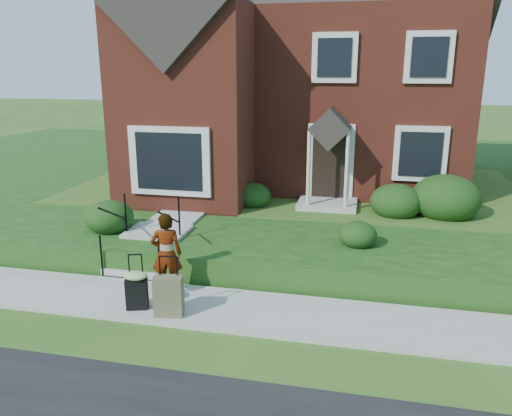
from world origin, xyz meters
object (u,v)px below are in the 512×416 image
(front_steps, at_px, (150,245))
(suitcase_olive, at_px, (169,296))
(suitcase_black, at_px, (136,288))
(woman, at_px, (167,254))

(front_steps, distance_m, suitcase_olive, 2.73)
(suitcase_black, relative_size, suitcase_olive, 0.95)
(woman, height_order, suitcase_black, woman)
(front_steps, height_order, suitcase_olive, front_steps)
(suitcase_olive, bearing_deg, woman, 103.21)
(woman, height_order, suitcase_olive, woman)
(suitcase_black, height_order, suitcase_olive, suitcase_olive)
(suitcase_black, bearing_deg, suitcase_olive, -27.22)
(front_steps, xyz_separation_m, woman, (1.04, -1.51, 0.42))
(suitcase_black, distance_m, suitcase_olive, 0.68)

